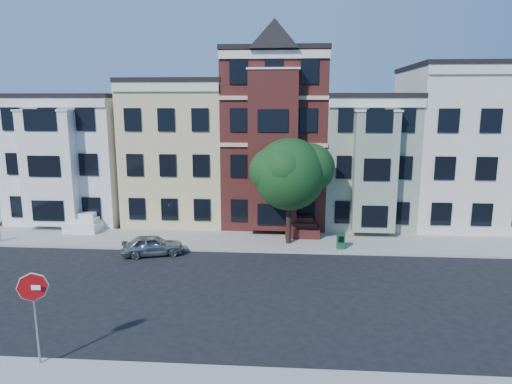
# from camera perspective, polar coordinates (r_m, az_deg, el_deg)

# --- Properties ---
(ground) EXTENTS (120.00, 120.00, 0.00)m
(ground) POSITION_cam_1_polar(r_m,az_deg,el_deg) (21.46, 1.07, -12.80)
(ground) COLOR black
(far_sidewalk) EXTENTS (60.00, 4.00, 0.15)m
(far_sidewalk) POSITION_cam_1_polar(r_m,az_deg,el_deg) (28.92, 1.94, -6.23)
(far_sidewalk) COLOR #9E9B93
(far_sidewalk) RESTS_ON ground
(house_white) EXTENTS (8.00, 9.00, 9.00)m
(house_white) POSITION_cam_1_polar(r_m,az_deg,el_deg) (37.91, -20.94, 4.03)
(house_white) COLOR white
(house_white) RESTS_ON ground
(house_yellow) EXTENTS (7.00, 9.00, 10.00)m
(house_yellow) POSITION_cam_1_polar(r_m,az_deg,el_deg) (35.22, -9.08, 4.95)
(house_yellow) COLOR beige
(house_yellow) RESTS_ON ground
(house_brown) EXTENTS (7.00, 9.00, 12.00)m
(house_brown) POSITION_cam_1_polar(r_m,az_deg,el_deg) (34.21, 2.43, 6.58)
(house_brown) COLOR #421815
(house_brown) RESTS_ON ground
(house_green) EXTENTS (6.00, 9.00, 9.00)m
(house_green) POSITION_cam_1_polar(r_m,az_deg,el_deg) (34.78, 13.21, 3.89)
(house_green) COLOR gray
(house_green) RESTS_ON ground
(house_cream) EXTENTS (8.00, 9.00, 11.00)m
(house_cream) POSITION_cam_1_polar(r_m,az_deg,el_deg) (36.44, 24.25, 5.11)
(house_cream) COLOR silver
(house_cream) RESTS_ON ground
(street_tree) EXTENTS (8.72, 8.72, 8.03)m
(street_tree) POSITION_cam_1_polar(r_m,az_deg,el_deg) (27.59, 4.19, 1.62)
(street_tree) COLOR #1A4C1B
(street_tree) RESTS_ON far_sidewalk
(parked_car) EXTENTS (3.76, 2.37, 1.19)m
(parked_car) POSITION_cam_1_polar(r_m,az_deg,el_deg) (27.20, -12.82, -6.50)
(parked_car) COLOR #93969A
(parked_car) RESTS_ON ground
(newspaper_box) EXTENTS (0.47, 0.42, 0.99)m
(newspaper_box) POSITION_cam_1_polar(r_m,az_deg,el_deg) (27.68, 10.54, -6.00)
(newspaper_box) COLOR #195929
(newspaper_box) RESTS_ON far_sidewalk
(stop_sign) EXTENTS (0.99, 0.17, 3.60)m
(stop_sign) POSITION_cam_1_polar(r_m,az_deg,el_deg) (17.02, -25.87, -13.43)
(stop_sign) COLOR #A80D0F
(stop_sign) RESTS_ON near_sidewalk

